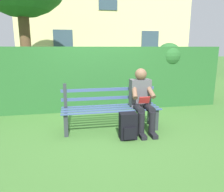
{
  "coord_description": "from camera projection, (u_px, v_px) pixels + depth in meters",
  "views": [
    {
      "loc": [
        0.71,
        3.81,
        1.54
      ],
      "look_at": [
        0.0,
        0.1,
        0.68
      ],
      "focal_mm": 34.47,
      "sensor_mm": 36.0,
      "label": 1
    }
  ],
  "objects": [
    {
      "name": "building_facade",
      "position": [
        103.0,
        18.0,
        11.68
      ],
      "size": [
        8.65,
        2.96,
        6.24
      ],
      "color": "beige",
      "rests_on": "ground"
    },
    {
      "name": "hedge_backdrop",
      "position": [
        97.0,
        76.0,
        5.5
      ],
      "size": [
        6.38,
        0.81,
        1.65
      ],
      "color": "#265B28",
      "rests_on": "ground"
    },
    {
      "name": "person_seated",
      "position": [
        142.0,
        98.0,
        3.99
      ],
      "size": [
        0.44,
        0.73,
        1.16
      ],
      "color": "#4C4C51",
      "rests_on": "ground"
    },
    {
      "name": "ground",
      "position": [
        111.0,
        130.0,
        4.12
      ],
      "size": [
        60.0,
        60.0,
        0.0
      ],
      "primitive_type": "plane",
      "color": "#3D6B2D"
    },
    {
      "name": "backpack",
      "position": [
        128.0,
        126.0,
        3.66
      ],
      "size": [
        0.29,
        0.26,
        0.46
      ],
      "color": "black",
      "rests_on": "ground"
    },
    {
      "name": "park_bench",
      "position": [
        110.0,
        107.0,
        4.09
      ],
      "size": [
        1.83,
        0.51,
        0.88
      ],
      "color": "#2D3338",
      "rests_on": "ground"
    }
  ]
}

